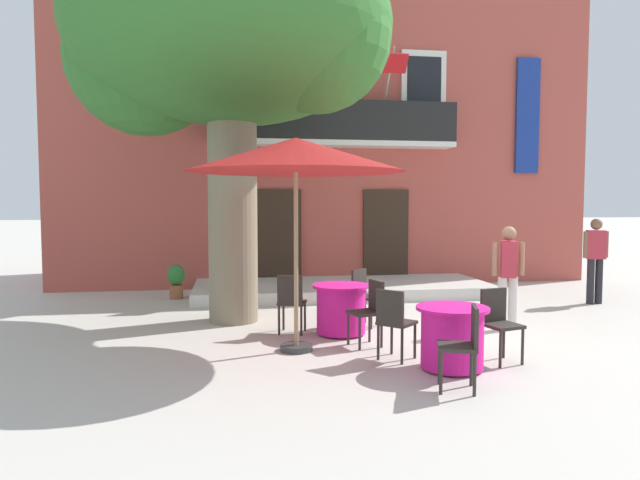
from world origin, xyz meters
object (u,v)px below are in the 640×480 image
at_px(cafe_chair_near_tree_0, 498,320).
at_px(cafe_table_middle, 341,309).
at_px(cafe_umbrella, 296,156).
at_px(pedestrian_mid_plaza, 508,272).
at_px(cafe_chair_near_tree_1, 394,319).
at_px(plane_tree, 226,37).
at_px(cafe_table_near_tree, 452,337).
at_px(cafe_chair_middle_0, 364,293).
at_px(cafe_chair_middle_2, 370,308).
at_px(ground_planter_left, 176,280).
at_px(cafe_chair_near_tree_2, 464,341).
at_px(cafe_chair_middle_1, 291,300).
at_px(pedestrian_near_entrance, 595,256).

height_order(cafe_chair_near_tree_0, cafe_table_middle, cafe_chair_near_tree_0).
xyz_separation_m(cafe_table_middle, cafe_umbrella, (-0.77, -0.82, 2.22)).
bearing_deg(pedestrian_mid_plaza, cafe_chair_near_tree_1, -148.09).
relative_size(plane_tree, cafe_umbrella, 2.22).
relative_size(cafe_table_near_tree, cafe_table_middle, 1.00).
xyz_separation_m(cafe_chair_middle_0, cafe_umbrella, (-1.27, -1.39, 2.08)).
xyz_separation_m(cafe_chair_near_tree_1, cafe_chair_middle_2, (-0.12, 0.78, 0.00)).
distance_m(cafe_table_near_tree, pedestrian_mid_plaza, 2.58).
distance_m(cafe_chair_near_tree_0, cafe_chair_near_tree_1, 1.31).
bearing_deg(ground_planter_left, cafe_table_near_tree, -56.45).
xyz_separation_m(cafe_table_middle, cafe_chair_middle_0, (0.50, 0.57, 0.14)).
height_order(cafe_umbrella, ground_planter_left, cafe_umbrella).
distance_m(cafe_chair_near_tree_0, pedestrian_mid_plaza, 1.94).
bearing_deg(cafe_umbrella, pedestrian_mid_plaza, 12.22).
relative_size(cafe_chair_near_tree_2, cafe_chair_middle_2, 1.00).
bearing_deg(cafe_umbrella, cafe_table_middle, 46.75).
bearing_deg(cafe_umbrella, cafe_chair_middle_2, 6.49).
relative_size(cafe_chair_middle_1, pedestrian_mid_plaza, 0.56).
bearing_deg(cafe_table_middle, pedestrian_near_entrance, 18.21).
xyz_separation_m(cafe_chair_middle_2, ground_planter_left, (-3.04, 4.36, -0.13)).
xyz_separation_m(plane_tree, cafe_table_near_tree, (2.64, -3.25, -4.31)).
height_order(cafe_table_near_tree, cafe_umbrella, cafe_umbrella).
bearing_deg(cafe_chair_middle_1, cafe_table_near_tree, -51.08).
distance_m(cafe_chair_near_tree_2, pedestrian_near_entrance, 6.48).
bearing_deg(cafe_table_middle, cafe_chair_near_tree_2, -73.50).
relative_size(cafe_table_near_tree, pedestrian_mid_plaza, 0.53).
relative_size(plane_tree, cafe_chair_near_tree_2, 7.08).
bearing_deg(cafe_chair_near_tree_0, cafe_table_middle, 134.25).
relative_size(cafe_chair_near_tree_1, pedestrian_mid_plaza, 0.56).
bearing_deg(cafe_chair_near_tree_1, cafe_chair_middle_1, 124.77).
height_order(cafe_chair_near_tree_1, cafe_umbrella, cafe_umbrella).
bearing_deg(cafe_umbrella, ground_planter_left, 113.99).
xyz_separation_m(cafe_chair_near_tree_0, cafe_table_middle, (-1.68, 1.72, -0.14)).
bearing_deg(cafe_chair_middle_1, cafe_chair_near_tree_1, -55.23).
bearing_deg(cafe_umbrella, cafe_chair_near_tree_0, -20.14).
bearing_deg(cafe_chair_near_tree_0, pedestrian_near_entrance, 43.00).
distance_m(cafe_chair_near_tree_1, cafe_umbrella, 2.48).
bearing_deg(cafe_umbrella, cafe_chair_middle_0, 47.62).
distance_m(cafe_chair_middle_2, pedestrian_near_entrance, 5.76).
bearing_deg(cafe_chair_middle_0, ground_planter_left, 136.56).
bearing_deg(plane_tree, cafe_table_near_tree, -50.85).
relative_size(plane_tree, pedestrian_mid_plaza, 3.96).
xyz_separation_m(cafe_chair_near_tree_0, cafe_chair_middle_0, (-1.18, 2.29, 0.00)).
bearing_deg(cafe_chair_near_tree_1, cafe_chair_middle_0, 87.05).
bearing_deg(cafe_chair_middle_0, cafe_table_near_tree, -79.50).
distance_m(cafe_table_near_tree, cafe_chair_near_tree_0, 0.77).
bearing_deg(plane_tree, pedestrian_near_entrance, 4.13).
height_order(cafe_chair_near_tree_1, cafe_chair_near_tree_2, same).
relative_size(cafe_chair_near_tree_2, pedestrian_mid_plaza, 0.56).
relative_size(cafe_chair_middle_0, pedestrian_near_entrance, 0.54).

